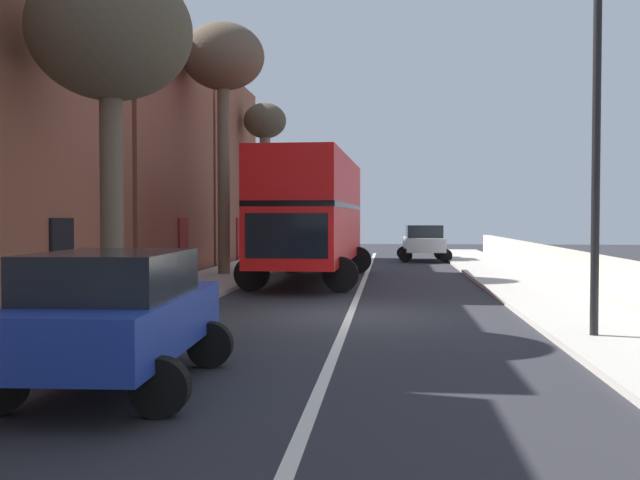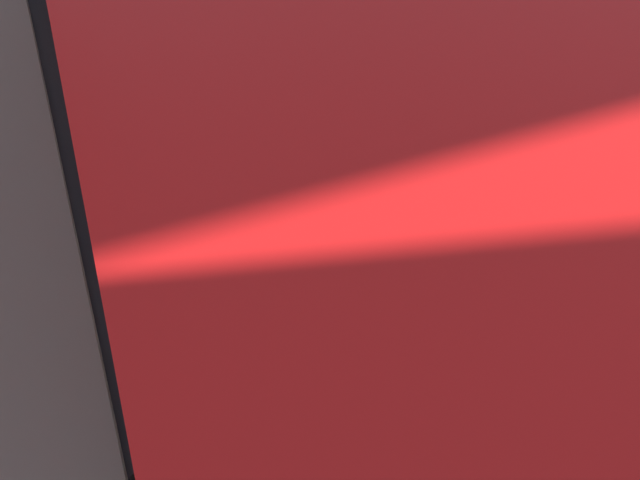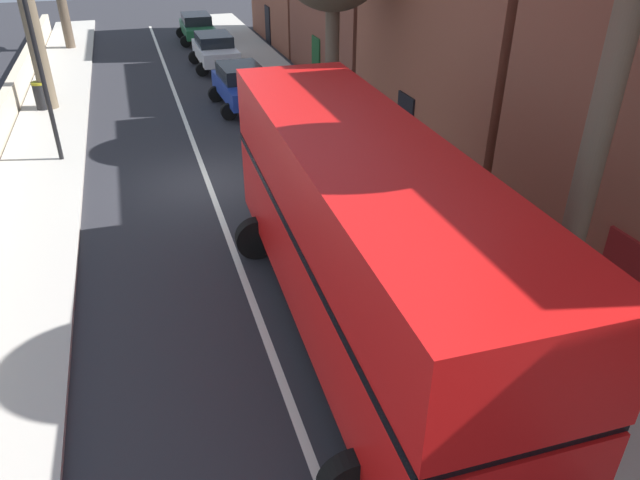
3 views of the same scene
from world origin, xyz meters
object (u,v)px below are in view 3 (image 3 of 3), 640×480
parked_car_white_left_1 (215,49)px  litter_bin_right (41,95)px  double_decker_bus (360,231)px  parked_car_blue_left_2 (242,84)px  lamppost_right (34,42)px  parked_car_green_left_0 (197,26)px

parked_car_white_left_1 → litter_bin_right: size_ratio=3.94×
double_decker_bus → parked_car_white_left_1: bearing=-92.1°
litter_bin_right → parked_car_white_left_1: bearing=-147.0°
double_decker_bus → parked_car_blue_left_2: 15.30m
parked_car_white_left_1 → litter_bin_right: bearing=33.0°
double_decker_bus → lamppost_right: size_ratio=1.64×
parked_car_blue_left_2 → lamppost_right: bearing=30.5°
double_decker_bus → parked_car_white_left_1: (-0.80, -22.21, -1.41)m
parked_car_white_left_1 → double_decker_bus: bearing=87.9°
parked_car_green_left_0 → litter_bin_right: 14.33m
double_decker_bus → parked_car_green_left_0: (-0.80, -29.16, -1.45)m
parked_car_blue_left_2 → litter_bin_right: bearing=-13.9°
parked_car_white_left_1 → lamppost_right: lamppost_right is taller
litter_bin_right → parked_car_blue_left_2: bearing=166.1°
double_decker_bus → parked_car_blue_left_2: (-0.80, -15.22, -1.39)m
double_decker_bus → parked_car_green_left_0: size_ratio=2.30×
lamppost_right → litter_bin_right: bearing=-80.4°
double_decker_bus → lamppost_right: (6.00, -11.22, 1.45)m
parked_car_white_left_1 → parked_car_green_left_0: bearing=-90.0°
parked_car_green_left_0 → litter_bin_right: (7.80, 12.02, -0.23)m
parked_car_green_left_0 → lamppost_right: 19.41m
litter_bin_right → parked_car_green_left_0: bearing=-123.0°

